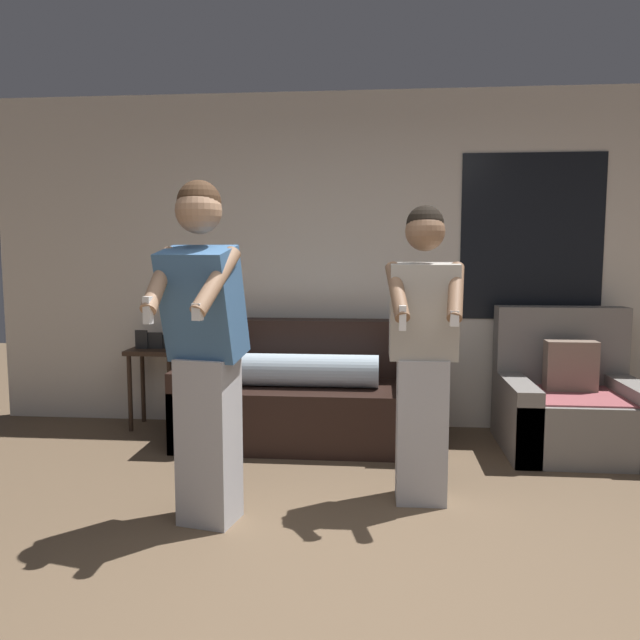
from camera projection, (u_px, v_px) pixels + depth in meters
name	position (u px, v px, depth m)	size (l,w,h in m)	color
ground_plane	(374.00, 637.00, 2.33)	(14.00, 14.00, 0.00)	brown
wall_back	(380.00, 262.00, 5.06)	(6.39, 0.07, 2.70)	silver
couch	(309.00, 398.00, 4.75)	(1.92, 0.87, 0.90)	black
armchair	(570.00, 405.00, 4.53)	(0.97, 0.89, 1.02)	slate
side_table	(156.00, 363.00, 5.08)	(0.41, 0.36, 0.80)	#332319
person_left	(205.00, 348.00, 3.22)	(0.45, 0.56, 1.79)	#B2B2B7
person_right	(423.00, 352.00, 3.52)	(0.44, 0.46, 1.69)	#B2B2B7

